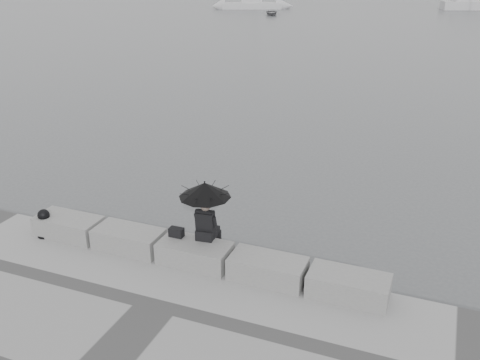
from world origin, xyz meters
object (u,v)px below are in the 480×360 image
at_px(sailboat_left, 251,5).
at_px(dinghy, 271,13).
at_px(seated_person, 205,198).
at_px(motor_cruiser, 480,3).
at_px(mooring_bollard, 45,225).

relative_size(sailboat_left, dinghy, 4.09).
xyz_separation_m(seated_person, dinghy, (-17.48, 56.15, -1.73)).
height_order(sailboat_left, motor_cruiser, sailboat_left).
bearing_deg(sailboat_left, motor_cruiser, -4.31).
bearing_deg(dinghy, sailboat_left, 106.89).
relative_size(mooring_bollard, dinghy, 0.22).
height_order(sailboat_left, dinghy, sailboat_left).
distance_m(sailboat_left, dinghy, 8.76).
distance_m(mooring_bollard, motor_cruiser, 74.79).
height_order(seated_person, sailboat_left, sailboat_left).
bearing_deg(motor_cruiser, dinghy, -161.86).
distance_m(mooring_bollard, sailboat_left, 66.32).
bearing_deg(motor_cruiser, seated_person, -112.80).
xyz_separation_m(mooring_bollard, dinghy, (-13.40, 56.65, -0.53)).
xyz_separation_m(motor_cruiser, dinghy, (-24.08, -17.38, -0.63)).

